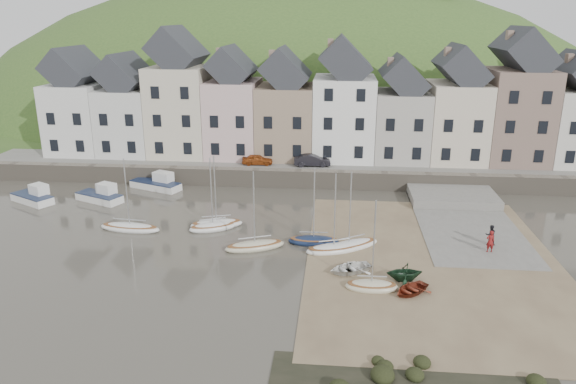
# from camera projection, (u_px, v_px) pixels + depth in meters

# --- Properties ---
(ground) EXTENTS (160.00, 160.00, 0.00)m
(ground) POSITION_uv_depth(u_px,v_px,m) (280.00, 256.00, 40.08)
(ground) COLOR #423E34
(ground) RESTS_ON ground
(quay_land) EXTENTS (90.00, 30.00, 1.50)m
(quay_land) POSITION_uv_depth(u_px,v_px,m) (307.00, 147.00, 70.15)
(quay_land) COLOR #365622
(quay_land) RESTS_ON ground
(quay_street) EXTENTS (70.00, 7.00, 0.10)m
(quay_street) POSITION_uv_depth(u_px,v_px,m) (301.00, 164.00, 59.01)
(quay_street) COLOR slate
(quay_street) RESTS_ON quay_land
(seawall) EXTENTS (70.00, 1.20, 1.80)m
(seawall) POSITION_uv_depth(u_px,v_px,m) (298.00, 179.00, 55.90)
(seawall) COLOR slate
(seawall) RESTS_ON ground
(beach) EXTENTS (18.00, 26.00, 0.06)m
(beach) POSITION_uv_depth(u_px,v_px,m) (432.00, 261.00, 39.09)
(beach) COLOR brown
(beach) RESTS_ON ground
(slipway) EXTENTS (8.00, 18.00, 0.12)m
(slipway) POSITION_uv_depth(u_px,v_px,m) (465.00, 223.00, 46.30)
(slipway) COLOR slate
(slipway) RESTS_ON ground
(hillside) EXTENTS (134.40, 84.00, 84.00)m
(hillside) POSITION_uv_depth(u_px,v_px,m) (288.00, 209.00, 102.90)
(hillside) COLOR #365622
(hillside) RESTS_ON ground
(townhouse_terrace) EXTENTS (61.05, 8.00, 13.93)m
(townhouse_terrace) POSITION_uv_depth(u_px,v_px,m) (319.00, 106.00, 60.39)
(townhouse_terrace) COLOR silver
(townhouse_terrace) RESTS_ON quay_land
(sailboat_0) EXTENTS (5.30, 2.00, 6.32)m
(sailboat_0) POSITION_uv_depth(u_px,v_px,m) (130.00, 227.00, 44.73)
(sailboat_0) COLOR white
(sailboat_0) RESTS_ON ground
(sailboat_1) EXTENTS (4.60, 2.70, 6.32)m
(sailboat_1) POSITION_uv_depth(u_px,v_px,m) (217.00, 224.00, 45.53)
(sailboat_1) COLOR white
(sailboat_1) RESTS_ON ground
(sailboat_2) EXTENTS (4.85, 3.14, 6.32)m
(sailboat_2) POSITION_uv_depth(u_px,v_px,m) (255.00, 246.00, 41.18)
(sailboat_2) COLOR beige
(sailboat_2) RESTS_ON ground
(sailboat_3) EXTENTS (4.23, 3.04, 6.32)m
(sailboat_3) POSITION_uv_depth(u_px,v_px,m) (213.00, 227.00, 44.89)
(sailboat_3) COLOR white
(sailboat_3) RESTS_ON ground
(sailboat_4) EXTENTS (4.59, 2.88, 6.32)m
(sailboat_4) POSITION_uv_depth(u_px,v_px,m) (334.00, 249.00, 40.66)
(sailboat_4) COLOR white
(sailboat_4) RESTS_ON ground
(sailboat_5) EXTENTS (4.01, 1.62, 6.32)m
(sailboat_5) POSITION_uv_depth(u_px,v_px,m) (314.00, 240.00, 42.12)
(sailboat_5) COLOR #13203E
(sailboat_5) RESTS_ON ground
(sailboat_6) EXTENTS (5.15, 4.05, 6.32)m
(sailboat_6) POSITION_uv_depth(u_px,v_px,m) (349.00, 246.00, 41.14)
(sailboat_6) COLOR white
(sailboat_6) RESTS_ON ground
(sailboat_7) EXTENTS (3.44, 1.54, 6.32)m
(sailboat_7) POSITION_uv_depth(u_px,v_px,m) (372.00, 286.00, 35.04)
(sailboat_7) COLOR beige
(sailboat_7) RESTS_ON ground
(motorboat_0) EXTENTS (5.02, 3.49, 1.70)m
(motorboat_0) POSITION_uv_depth(u_px,v_px,m) (101.00, 195.00, 51.72)
(motorboat_0) COLOR white
(motorboat_0) RESTS_ON ground
(motorboat_1) EXTENTS (4.82, 3.68, 1.70)m
(motorboat_1) POSITION_uv_depth(u_px,v_px,m) (34.00, 196.00, 51.41)
(motorboat_1) COLOR white
(motorboat_1) RESTS_ON ground
(motorboat_2) EXTENTS (5.71, 3.66, 1.70)m
(motorboat_2) POSITION_uv_depth(u_px,v_px,m) (157.00, 183.00, 55.46)
(motorboat_2) COLOR white
(motorboat_2) RESTS_ON ground
(rowboat_white) EXTENTS (3.71, 3.35, 0.63)m
(rowboat_white) POSITION_uv_depth(u_px,v_px,m) (350.00, 268.00, 37.28)
(rowboat_white) COLOR white
(rowboat_white) RESTS_ON beach
(rowboat_green) EXTENTS (2.69, 2.42, 1.26)m
(rowboat_green) POSITION_uv_depth(u_px,v_px,m) (404.00, 272.00, 36.00)
(rowboat_green) COLOR #17341F
(rowboat_green) RESTS_ON beach
(rowboat_red) EXTENTS (3.24, 3.21, 0.55)m
(rowboat_red) POSITION_uv_depth(u_px,v_px,m) (411.00, 289.00, 34.46)
(rowboat_red) COLOR maroon
(rowboat_red) RESTS_ON beach
(person_red) EXTENTS (0.66, 0.48, 1.68)m
(person_red) POSITION_uv_depth(u_px,v_px,m) (490.00, 241.00, 40.19)
(person_red) COLOR maroon
(person_red) RESTS_ON slipway
(person_dark) EXTENTS (0.82, 0.65, 1.62)m
(person_dark) POSITION_uv_depth(u_px,v_px,m) (491.00, 235.00, 41.45)
(person_dark) COLOR black
(person_dark) RESTS_ON slipway
(car_left) EXTENTS (3.35, 1.52, 1.12)m
(car_left) POSITION_uv_depth(u_px,v_px,m) (257.00, 160.00, 58.29)
(car_left) COLOR #9D4516
(car_left) RESTS_ON quay_street
(car_right) EXTENTS (3.96, 1.63, 1.28)m
(car_right) POSITION_uv_depth(u_px,v_px,m) (312.00, 160.00, 57.74)
(car_right) COLOR black
(car_right) RESTS_ON quay_street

